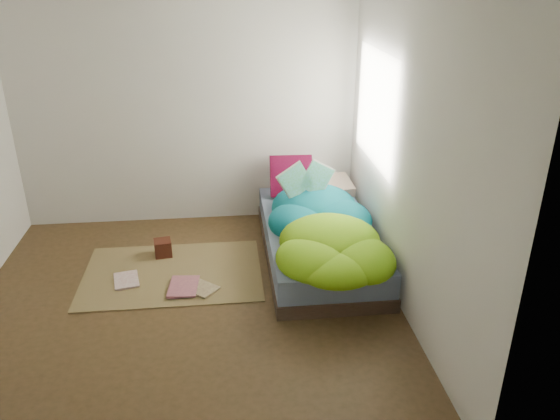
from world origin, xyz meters
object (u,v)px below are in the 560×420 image
object	(u,v)px
wooden_box	(163,248)
floor_book_a	(114,282)
bed	(318,241)
open_book	(307,170)
floor_book_b	(169,287)
pillow_magenta	(291,176)

from	to	relation	value
wooden_box	floor_book_a	size ratio (longest dim) A/B	0.55
bed	wooden_box	world-z (taller)	bed
bed	open_book	bearing A→B (deg)	114.33
floor_book_b	wooden_box	bearing A→B (deg)	103.93
pillow_magenta	floor_book_b	xyz separation A→B (m)	(-1.21, -1.20, -0.53)
open_book	floor_book_a	xyz separation A→B (m)	(-1.78, -0.51, -0.80)
wooden_box	floor_book_b	distance (m)	0.63
open_book	wooden_box	xyz separation A→B (m)	(-1.39, -0.03, -0.73)
pillow_magenta	open_book	size ratio (longest dim) A/B	0.94
floor_book_a	floor_book_b	bearing A→B (deg)	-28.17
open_book	floor_book_a	distance (m)	2.01
pillow_magenta	wooden_box	bearing A→B (deg)	-153.79
pillow_magenta	floor_book_a	bearing A→B (deg)	-145.96
pillow_magenta	floor_book_b	world-z (taller)	pillow_magenta
bed	pillow_magenta	size ratio (longest dim) A/B	4.62
wooden_box	floor_book_a	xyz separation A→B (m)	(-0.39, -0.47, -0.07)
wooden_box	floor_book_b	size ratio (longest dim) A/B	0.47
wooden_box	pillow_magenta	bearing A→B (deg)	24.10
floor_book_a	floor_book_b	size ratio (longest dim) A/B	0.85
open_book	floor_book_a	size ratio (longest dim) A/B	1.62
bed	pillow_magenta	xyz separation A→B (m)	(-0.17, 0.76, 0.39)
open_book	floor_book_b	size ratio (longest dim) A/B	1.37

